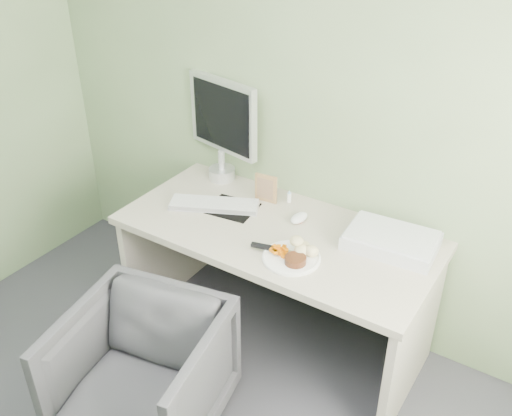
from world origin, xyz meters
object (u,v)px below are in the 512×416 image
Objects in this scene: desk_chair at (143,374)px; plate at (291,258)px; desk at (276,259)px; monitor at (223,124)px; scanner at (391,241)px.

plate is at bearing 46.86° from desk_chair.
monitor is at bearing 150.12° from desk.
plate is (0.19, -0.18, 0.19)m from desk.
monitor is (-1.09, 0.15, 0.30)m from scanner.
scanner reaches higher than desk.
scanner is 1.31m from desk_chair.
monitor is (-0.55, 0.32, 0.51)m from desk.
desk is 0.60m from scanner.
scanner is at bearing 44.52° from plate.
desk is 0.32m from plate.
desk is at bearing -18.23° from monitor.
monitor is at bearing 167.88° from scanner.
plate is at bearing -22.18° from monitor.
scanner is at bearing 41.56° from desk_chair.
scanner is at bearing 17.18° from desk.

